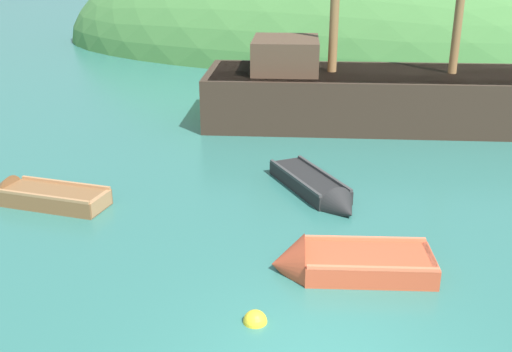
% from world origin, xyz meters
% --- Properties ---
extents(shore_hill, '(37.47, 19.28, 13.66)m').
position_xyz_m(shore_hill, '(-2.45, 30.09, 0.00)').
color(shore_hill, '#477F3D').
rests_on(shore_hill, ground).
extents(sailing_ship, '(14.95, 6.03, 11.41)m').
position_xyz_m(sailing_ship, '(-0.21, 13.44, 0.68)').
color(sailing_ship, '#38281E').
rests_on(sailing_ship, ground).
extents(rowboat_outer_left, '(2.85, 3.25, 0.87)m').
position_xyz_m(rowboat_outer_left, '(-1.15, 6.47, 0.12)').
color(rowboat_outer_left, black).
rests_on(rowboat_outer_left, ground).
extents(rowboat_outer_right, '(3.18, 1.10, 0.94)m').
position_xyz_m(rowboat_outer_right, '(-7.55, 4.26, 0.14)').
color(rowboat_outer_right, brown).
rests_on(rowboat_outer_right, ground).
extents(rowboat_center, '(3.23, 1.85, 1.20)m').
position_xyz_m(rowboat_center, '(-0.11, 2.84, 0.14)').
color(rowboat_center, '#C64C2D').
rests_on(rowboat_center, ground).
extents(buoy_yellow, '(0.41, 0.41, 0.41)m').
position_xyz_m(buoy_yellow, '(-1.26, 0.84, 0.00)').
color(buoy_yellow, yellow).
rests_on(buoy_yellow, ground).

